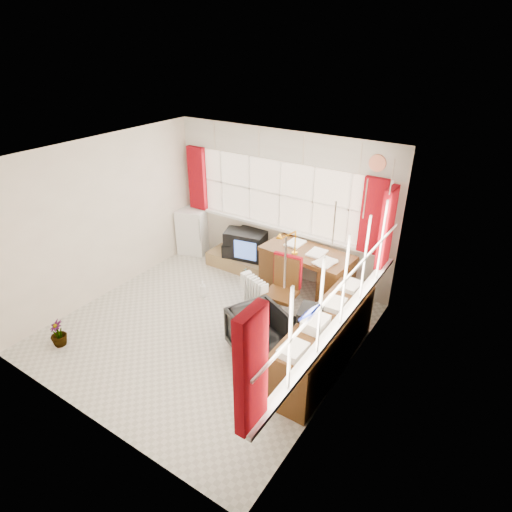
% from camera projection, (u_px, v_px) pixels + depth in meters
% --- Properties ---
extents(ground, '(4.00, 4.00, 0.00)m').
position_uv_depth(ground, '(208.00, 328.00, 6.21)').
color(ground, beige).
rests_on(ground, ground).
extents(room_walls, '(4.00, 4.00, 4.00)m').
position_uv_depth(room_walls, '(202.00, 234.00, 5.52)').
color(room_walls, beige).
rests_on(room_walls, ground).
extents(window_back, '(3.70, 0.12, 3.60)m').
position_uv_depth(window_back, '(278.00, 224.00, 7.21)').
color(window_back, beige).
rests_on(window_back, room_walls).
extents(window_right, '(0.12, 3.70, 3.60)m').
position_uv_depth(window_right, '(338.00, 318.00, 4.83)').
color(window_right, beige).
rests_on(window_right, room_walls).
extents(curtains, '(3.83, 3.83, 1.15)m').
position_uv_depth(curtains, '(300.00, 229.00, 5.77)').
color(curtains, '#9A0808').
rests_on(curtains, room_walls).
extents(overhead_cabinets, '(3.98, 3.98, 0.48)m').
position_uv_depth(overhead_cabinets, '(308.00, 171.00, 5.42)').
color(overhead_cabinets, silver).
rests_on(overhead_cabinets, room_walls).
extents(desk, '(1.47, 0.83, 0.84)m').
position_uv_depth(desk, '(306.00, 272.00, 6.75)').
color(desk, '#573214').
rests_on(desk, ground).
extents(desk_lamp, '(0.15, 0.13, 0.39)m').
position_uv_depth(desk_lamp, '(295.00, 237.00, 6.41)').
color(desk_lamp, orange).
rests_on(desk_lamp, desk).
extents(task_chair, '(0.47, 0.49, 1.04)m').
position_uv_depth(task_chair, '(284.00, 288.00, 6.15)').
color(task_chair, black).
rests_on(task_chair, ground).
extents(office_chair, '(0.91, 0.90, 0.62)m').
position_uv_depth(office_chair, '(258.00, 331.00, 5.64)').
color(office_chair, black).
rests_on(office_chair, ground).
extents(radiator, '(0.48, 0.32, 0.67)m').
position_uv_depth(radiator, '(256.00, 302.00, 6.32)').
color(radiator, white).
rests_on(radiator, ground).
extents(credenza, '(0.50, 2.00, 0.85)m').
position_uv_depth(credenza, '(325.00, 341.00, 5.34)').
color(credenza, '#573214').
rests_on(credenza, ground).
extents(file_tray, '(0.34, 0.40, 0.11)m').
position_uv_depth(file_tray, '(310.00, 313.00, 5.16)').
color(file_tray, black).
rests_on(file_tray, credenza).
extents(tv_bench, '(1.40, 0.50, 0.25)m').
position_uv_depth(tv_bench, '(245.00, 263.00, 7.70)').
color(tv_bench, '#9F834F').
rests_on(tv_bench, ground).
extents(crt_tv, '(0.61, 0.58, 0.48)m').
position_uv_depth(crt_tv, '(251.00, 245.00, 7.53)').
color(crt_tv, black).
rests_on(crt_tv, tv_bench).
extents(hifi_stack, '(0.77, 0.61, 0.48)m').
position_uv_depth(hifi_stack, '(243.00, 244.00, 7.60)').
color(hifi_stack, black).
rests_on(hifi_stack, tv_bench).
extents(mini_fridge, '(0.65, 0.65, 0.87)m').
position_uv_depth(mini_fridge, '(193.00, 230.00, 8.22)').
color(mini_fridge, white).
rests_on(mini_fridge, ground).
extents(spray_bottle_a, '(0.16, 0.16, 0.29)m').
position_uv_depth(spray_bottle_a, '(203.00, 289.00, 6.88)').
color(spray_bottle_a, white).
rests_on(spray_bottle_a, ground).
extents(spray_bottle_b, '(0.12, 0.12, 0.21)m').
position_uv_depth(spray_bottle_b, '(246.00, 274.00, 7.39)').
color(spray_bottle_b, '#7EBCB5').
rests_on(spray_bottle_b, ground).
extents(flower_vase, '(0.27, 0.27, 0.39)m').
position_uv_depth(flower_vase, '(58.00, 333.00, 5.79)').
color(flower_vase, black).
rests_on(flower_vase, ground).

